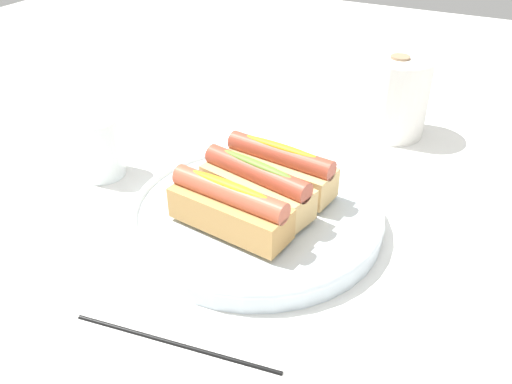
{
  "coord_description": "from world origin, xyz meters",
  "views": [
    {
      "loc": [
        0.27,
        -0.49,
        0.41
      ],
      "look_at": [
        0.01,
        -0.0,
        0.05
      ],
      "focal_mm": 37.18,
      "sensor_mm": 36.0,
      "label": 1
    }
  ],
  "objects_px": {
    "hotdog_back": "(256,187)",
    "hotdog_side": "(280,168)",
    "serving_bowl": "(256,214)",
    "chopstick_near": "(175,342)",
    "paper_towel_roll": "(394,97)",
    "water_glass": "(98,149)",
    "hotdog_front": "(229,208)"
  },
  "relations": [
    {
      "from": "serving_bowl",
      "to": "paper_towel_roll",
      "type": "bearing_deg",
      "value": 76.61
    },
    {
      "from": "chopstick_near",
      "to": "water_glass",
      "type": "bearing_deg",
      "value": 133.62
    },
    {
      "from": "hotdog_side",
      "to": "water_glass",
      "type": "bearing_deg",
      "value": -170.06
    },
    {
      "from": "hotdog_side",
      "to": "paper_towel_roll",
      "type": "height_order",
      "value": "paper_towel_roll"
    },
    {
      "from": "water_glass",
      "to": "chopstick_near",
      "type": "distance_m",
      "value": 0.36
    },
    {
      "from": "hotdog_front",
      "to": "hotdog_back",
      "type": "relative_size",
      "value": 0.99
    },
    {
      "from": "paper_towel_roll",
      "to": "hotdog_front",
      "type": "bearing_deg",
      "value": -102.53
    },
    {
      "from": "chopstick_near",
      "to": "hotdog_back",
      "type": "bearing_deg",
      "value": 86.94
    },
    {
      "from": "serving_bowl",
      "to": "hotdog_back",
      "type": "height_order",
      "value": "hotdog_back"
    },
    {
      "from": "hotdog_front",
      "to": "chopstick_near",
      "type": "height_order",
      "value": "hotdog_front"
    },
    {
      "from": "hotdog_front",
      "to": "water_glass",
      "type": "relative_size",
      "value": 1.72
    },
    {
      "from": "serving_bowl",
      "to": "hotdog_back",
      "type": "xyz_separation_m",
      "value": [
        0.0,
        -0.0,
        0.04
      ]
    },
    {
      "from": "hotdog_back",
      "to": "hotdog_side",
      "type": "relative_size",
      "value": 1.01
    },
    {
      "from": "hotdog_back",
      "to": "chopstick_near",
      "type": "xyz_separation_m",
      "value": [
        0.02,
        -0.21,
        -0.06
      ]
    },
    {
      "from": "serving_bowl",
      "to": "hotdog_side",
      "type": "relative_size",
      "value": 2.08
    },
    {
      "from": "serving_bowl",
      "to": "hotdog_back",
      "type": "relative_size",
      "value": 2.05
    },
    {
      "from": "hotdog_front",
      "to": "hotdog_side",
      "type": "bearing_deg",
      "value": 82.99
    },
    {
      "from": "serving_bowl",
      "to": "chopstick_near",
      "type": "xyz_separation_m",
      "value": [
        0.02,
        -0.21,
        -0.01
      ]
    },
    {
      "from": "chopstick_near",
      "to": "hotdog_side",
      "type": "bearing_deg",
      "value": 84.41
    },
    {
      "from": "serving_bowl",
      "to": "chopstick_near",
      "type": "bearing_deg",
      "value": -84.62
    },
    {
      "from": "hotdog_front",
      "to": "serving_bowl",
      "type": "bearing_deg",
      "value": 82.99
    },
    {
      "from": "hotdog_back",
      "to": "chopstick_near",
      "type": "relative_size",
      "value": 0.71
    },
    {
      "from": "hotdog_back",
      "to": "paper_towel_roll",
      "type": "distance_m",
      "value": 0.35
    },
    {
      "from": "hotdog_back",
      "to": "water_glass",
      "type": "height_order",
      "value": "hotdog_back"
    },
    {
      "from": "hotdog_back",
      "to": "hotdog_side",
      "type": "height_order",
      "value": "same"
    },
    {
      "from": "hotdog_back",
      "to": "water_glass",
      "type": "bearing_deg",
      "value": 178.35
    },
    {
      "from": "hotdog_front",
      "to": "paper_towel_roll",
      "type": "relative_size",
      "value": 1.16
    },
    {
      "from": "serving_bowl",
      "to": "hotdog_front",
      "type": "xyz_separation_m",
      "value": [
        -0.01,
        -0.05,
        0.04
      ]
    },
    {
      "from": "hotdog_side",
      "to": "paper_towel_roll",
      "type": "distance_m",
      "value": 0.3
    },
    {
      "from": "serving_bowl",
      "to": "chopstick_near",
      "type": "distance_m",
      "value": 0.21
    },
    {
      "from": "hotdog_back",
      "to": "chopstick_near",
      "type": "bearing_deg",
      "value": -84.62
    },
    {
      "from": "hotdog_back",
      "to": "chopstick_near",
      "type": "distance_m",
      "value": 0.22
    }
  ]
}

